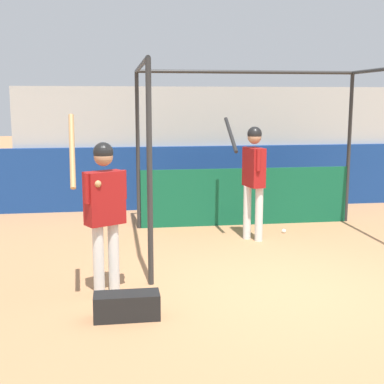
{
  "coord_description": "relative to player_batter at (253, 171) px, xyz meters",
  "views": [
    {
      "loc": [
        -2.04,
        -6.06,
        2.3
      ],
      "look_at": [
        -0.97,
        1.23,
        1.03
      ],
      "focal_mm": 50.0,
      "sensor_mm": 36.0,
      "label": 1
    }
  ],
  "objects": [
    {
      "name": "outfield_wall",
      "position": [
        -0.21,
        2.79,
        -0.49
      ],
      "size": [
        24.0,
        0.12,
        1.33
      ],
      "color": "navy",
      "rests_on": "ground"
    },
    {
      "name": "ground_plane",
      "position": [
        -0.21,
        -2.37,
        -1.15
      ],
      "size": [
        60.0,
        60.0,
        0.0
      ],
      "primitive_type": "plane",
      "color": "#A8754C"
    },
    {
      "name": "player_waiting",
      "position": [
        -2.38,
        -2.28,
        -0.03
      ],
      "size": [
        0.65,
        0.66,
        2.15
      ],
      "rotation": [
        0.0,
        0.0,
        -2.64
      ],
      "color": "silver",
      "rests_on": "ground"
    },
    {
      "name": "batting_cage",
      "position": [
        0.16,
        0.54,
        0.01
      ],
      "size": [
        4.04,
        3.12,
        2.83
      ],
      "color": "#282828",
      "rests_on": "ground"
    },
    {
      "name": "equipment_bag",
      "position": [
        -2.16,
        -2.99,
        -1.01
      ],
      "size": [
        0.7,
        0.28,
        0.28
      ],
      "color": "black",
      "rests_on": "ground"
    },
    {
      "name": "player_batter",
      "position": [
        0.0,
        0.0,
        0.0
      ],
      "size": [
        0.55,
        0.84,
        2.02
      ],
      "rotation": [
        0.0,
        0.0,
        1.78
      ],
      "color": "silver",
      "rests_on": "ground"
    },
    {
      "name": "baseball",
      "position": [
        0.67,
        0.35,
        -1.12
      ],
      "size": [
        0.07,
        0.07,
        0.07
      ],
      "color": "white",
      "rests_on": "ground"
    },
    {
      "name": "bleacher_section",
      "position": [
        -0.21,
        4.05,
        0.15
      ],
      "size": [
        8.15,
        2.4,
        2.61
      ],
      "color": "#9E9E99",
      "rests_on": "ground"
    }
  ]
}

